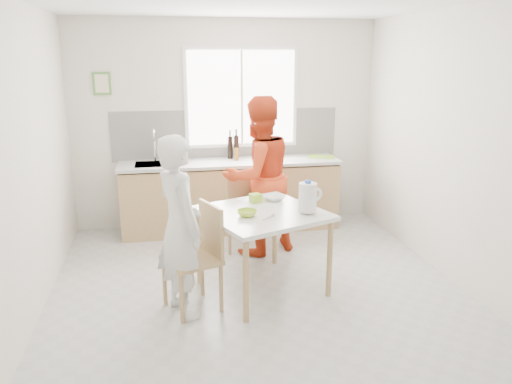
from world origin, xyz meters
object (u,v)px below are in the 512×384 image
at_px(person_red, 258,176).
at_px(wine_bottle_b, 230,147).
at_px(person_white, 180,227).
at_px(chair_left, 199,253).
at_px(bowl_green, 247,213).
at_px(chair_far, 249,211).
at_px(milk_jug, 308,197).
at_px(dining_table, 262,219).
at_px(bowl_white, 274,198).
at_px(wine_bottle_a, 236,147).

height_order(person_red, wine_bottle_b, person_red).
bearing_deg(person_red, person_white, 32.48).
relative_size(chair_left, bowl_green, 5.32).
xyz_separation_m(chair_far, person_red, (0.13, 0.09, 0.38)).
bearing_deg(milk_jug, person_red, 81.19).
relative_size(dining_table, chair_far, 1.42).
xyz_separation_m(person_white, milk_jug, (1.19, 0.16, 0.16)).
xyz_separation_m(person_white, person_red, (0.95, 1.29, 0.10)).
relative_size(person_white, wine_bottle_b, 5.38).
xyz_separation_m(dining_table, person_red, (0.16, 0.98, 0.18)).
bearing_deg(bowl_white, person_red, 92.93).
bearing_deg(dining_table, wine_bottle_b, 90.65).
xyz_separation_m(wine_bottle_a, wine_bottle_b, (-0.07, 0.07, -0.01)).
bearing_deg(dining_table, bowl_green, -144.76).
distance_m(dining_table, bowl_green, 0.23).
height_order(dining_table, bowl_green, bowl_green).
bearing_deg(wine_bottle_b, bowl_white, -82.70).
bearing_deg(person_red, bowl_green, 52.36).
bearing_deg(person_white, bowl_green, -94.41).
bearing_deg(chair_far, milk_jug, -91.34).
bearing_deg(dining_table, chair_far, 88.15).
height_order(chair_far, wine_bottle_b, wine_bottle_b).
distance_m(bowl_white, milk_jug, 0.55).
xyz_separation_m(dining_table, chair_far, (0.03, 0.89, -0.20)).
height_order(person_white, wine_bottle_a, person_white).
bearing_deg(person_red, chair_far, 13.58).
relative_size(bowl_green, bowl_white, 0.87).
bearing_deg(person_white, bowl_white, -77.72).
distance_m(chair_left, person_white, 0.32).
height_order(chair_left, person_white, person_white).
distance_m(chair_far, bowl_white, 0.65).
bearing_deg(milk_jug, dining_table, 139.02).
xyz_separation_m(chair_far, wine_bottle_a, (0.02, 1.04, 0.55)).
bearing_deg(chair_left, person_white, -90.00).
distance_m(person_white, wine_bottle_b, 2.44).
distance_m(chair_far, person_white, 1.48).
distance_m(chair_left, person_red, 1.51).
height_order(chair_left, bowl_white, chair_left).
height_order(person_white, bowl_green, person_white).
xyz_separation_m(person_red, milk_jug, (0.25, -1.13, 0.06)).
distance_m(dining_table, wine_bottle_a, 1.96).
xyz_separation_m(chair_left, person_white, (-0.16, -0.06, 0.28)).
height_order(person_white, wine_bottle_b, person_white).
bearing_deg(chair_left, milk_jug, 74.29).
distance_m(bowl_green, bowl_white, 0.58).
height_order(chair_far, bowl_white, chair_far).
distance_m(dining_table, person_white, 0.85).
bearing_deg(dining_table, chair_left, -158.79).
bearing_deg(bowl_green, wine_bottle_a, 83.93).
relative_size(person_red, milk_jug, 6.11).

